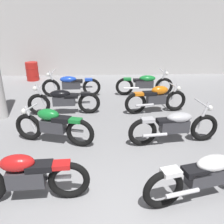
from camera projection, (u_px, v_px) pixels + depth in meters
back_wall at (106, 39)px, 11.50m from camera, size 12.74×0.24×3.60m
motorcycle_left_row_0 at (26, 176)px, 3.62m from camera, size 1.97×0.48×0.88m
motorcycle_left_row_1 at (53, 125)px, 5.35m from camera, size 1.92×0.71×0.88m
motorcycle_left_row_2 at (64, 100)px, 7.00m from camera, size 2.17×0.68×0.97m
motorcycle_left_row_3 at (71, 85)px, 8.63m from camera, size 2.17×0.68×0.97m
motorcycle_right_row_0 at (208, 174)px, 3.67m from camera, size 2.14×0.82×0.97m
motorcycle_right_row_1 at (175, 125)px, 5.35m from camera, size 2.17×0.68×0.97m
motorcycle_right_row_2 at (156, 98)px, 7.13m from camera, size 1.96×0.58×0.88m
motorcycle_right_row_3 at (145, 84)px, 8.76m from camera, size 2.17×0.68×0.97m
oil_drum at (32, 71)px, 10.90m from camera, size 0.59×0.59×0.85m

